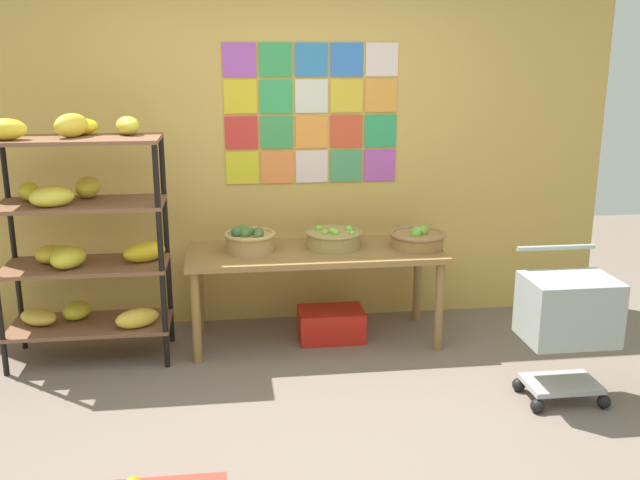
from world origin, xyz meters
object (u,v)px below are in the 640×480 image
Objects in this scene: display_table at (315,260)px; fruit_basket_left at (249,239)px; fruit_basket_centre at (418,238)px; produce_crate_under_table at (331,324)px; shopping_cart at (568,315)px; banana_shelf_unit at (77,227)px; fruit_basket_back_left at (334,238)px.

fruit_basket_left is at bearing 177.93° from display_table.
produce_crate_under_table is (-0.60, 0.03, -0.62)m from fruit_basket_centre.
shopping_cart is at bearing -41.53° from produce_crate_under_table.
banana_shelf_unit reaches higher than display_table.
produce_crate_under_table is (0.11, -0.00, -0.48)m from display_table.
display_table is 0.47m from fruit_basket_left.
shopping_cart reaches higher than produce_crate_under_table.
banana_shelf_unit is 4.11× the size of fruit_basket_back_left.
shopping_cart reaches higher than display_table.
fruit_basket_back_left reaches higher than display_table.
shopping_cart is (2.87, -0.97, -0.37)m from banana_shelf_unit.
fruit_basket_back_left is (0.14, 0.05, 0.14)m from display_table.
fruit_basket_back_left is at bearing 2.96° from fruit_basket_left.
display_table is 4.44× the size of fruit_basket_back_left.
fruit_basket_back_left reaches higher than produce_crate_under_table.
produce_crate_under_table is at bearing -2.09° from display_table.
shopping_cart is (0.61, -1.04, -0.20)m from fruit_basket_centre.
banana_shelf_unit is at bearing -178.05° from fruit_basket_centre.
fruit_basket_left is 0.40× the size of shopping_cart.
fruit_basket_left is 0.78× the size of produce_crate_under_table.
fruit_basket_centre is (2.26, 0.08, -0.17)m from banana_shelf_unit.
fruit_basket_centre is at bearing -7.77° from fruit_basket_back_left.
fruit_basket_left is (-0.58, -0.03, 0.02)m from fruit_basket_back_left.
banana_shelf_unit is at bearing -176.36° from produce_crate_under_table.
fruit_basket_back_left is at bearing 172.23° from fruit_basket_centre.
fruit_basket_centre is at bearing -2.40° from fruit_basket_left.
produce_crate_under_table is 0.52× the size of shopping_cart.
display_table is at bearing 150.51° from shopping_cart.
display_table is at bearing -2.07° from fruit_basket_left.
fruit_basket_left reaches higher than fruit_basket_back_left.
banana_shelf_unit is 3.54× the size of produce_crate_under_table.
fruit_basket_back_left is 0.62m from produce_crate_under_table.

